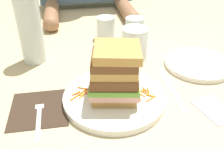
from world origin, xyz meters
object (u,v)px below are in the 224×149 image
juice_glass (134,46)px  empty_tumbler_1 (106,28)px  water_bottle (29,23)px  napkin_dark (39,108)px  side_plate (198,64)px  main_plate (114,98)px  sandwich (115,73)px  empty_tumbler_0 (134,32)px  fork (39,114)px  napkin_pink (215,109)px  knife (173,90)px

juice_glass → empty_tumbler_1: (-0.06, 0.17, -0.00)m
water_bottle → empty_tumbler_1: size_ratio=3.32×
napkin_dark → side_plate: side_plate is taller
main_plate → sandwich: size_ratio=1.89×
napkin_dark → juice_glass: juice_glass is taller
juice_glass → main_plate: bearing=-116.8°
empty_tumbler_0 → side_plate: size_ratio=0.49×
sandwich → empty_tumbler_1: bearing=84.2°
empty_tumbler_1 → side_plate: size_ratio=0.41×
main_plate → fork: bearing=-172.5°
sandwich → water_bottle: bearing=130.1°
water_bottle → napkin_pink: (0.43, -0.32, -0.12)m
fork → napkin_pink: 0.41m
empty_tumbler_0 → knife: bearing=-83.7°
water_bottle → side_plate: 0.51m
sandwich → side_plate: size_ratio=0.67×
water_bottle → napkin_dark: bearing=-84.1°
sandwich → fork: bearing=-172.6°
napkin_dark → fork: size_ratio=0.84×
napkin_dark → napkin_pink: (0.41, -0.08, -0.00)m
main_plate → empty_tumbler_0: size_ratio=2.57×
main_plate → side_plate: size_ratio=1.26×
sandwich → fork: sandwich is taller
empty_tumbler_1 → side_plate: 0.35m
fork → main_plate: bearing=7.5°
water_bottle → empty_tumbler_1: water_bottle is taller
water_bottle → fork: bearing=-84.5°
sandwich → napkin_pink: 0.25m
knife → empty_tumbler_1: 0.38m
fork → sandwich: bearing=7.4°
fork → knife: bearing=6.2°
knife → empty_tumbler_0: size_ratio=2.06×
napkin_dark → empty_tumbler_1: size_ratio=1.74×
sandwich → napkin_dark: (-0.18, -0.00, -0.08)m
main_plate → knife: bearing=4.7°
water_bottle → main_plate: bearing=-49.9°
empty_tumbler_1 → juice_glass: bearing=-69.0°
fork → empty_tumbler_0: (0.31, 0.32, 0.04)m
knife → water_bottle: (-0.36, 0.23, 0.12)m
napkin_dark → empty_tumbler_0: empty_tumbler_0 is taller
water_bottle → napkin_pink: 0.55m
main_plate → juice_glass: 0.23m
sandwich → fork: 0.20m
water_bottle → napkin_pink: water_bottle is taller
water_bottle → napkin_pink: size_ratio=2.81×
sandwich → empty_tumbler_1: size_ratio=1.64×
knife → water_bottle: 0.45m
napkin_pink → napkin_dark: bearing=169.4°
empty_tumbler_1 → napkin_dark: bearing=-120.5°
knife → juice_glass: bearing=106.4°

